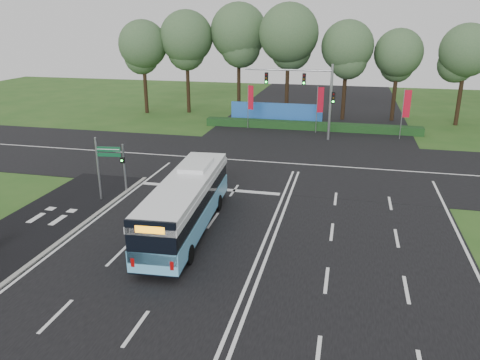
# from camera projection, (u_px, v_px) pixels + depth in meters

# --- Properties ---
(ground) EXTENTS (120.00, 120.00, 0.00)m
(ground) POSITION_uv_depth(u_px,v_px,m) (271.00, 227.00, 25.60)
(ground) COLOR #28521B
(ground) RESTS_ON ground
(road_main) EXTENTS (20.00, 120.00, 0.04)m
(road_main) POSITION_uv_depth(u_px,v_px,m) (271.00, 226.00, 25.60)
(road_main) COLOR black
(road_main) RESTS_ON ground
(road_cross) EXTENTS (120.00, 14.00, 0.05)m
(road_cross) POSITION_uv_depth(u_px,v_px,m) (296.00, 164.00, 36.65)
(road_cross) COLOR black
(road_cross) RESTS_ON ground
(bike_path) EXTENTS (5.00, 18.00, 0.06)m
(bike_path) POSITION_uv_depth(u_px,v_px,m) (36.00, 227.00, 25.53)
(bike_path) COLOR black
(bike_path) RESTS_ON ground
(kerb_strip) EXTENTS (0.25, 18.00, 0.12)m
(kerb_strip) POSITION_uv_depth(u_px,v_px,m) (75.00, 231.00, 25.00)
(kerb_strip) COLOR gray
(kerb_strip) RESTS_ON ground
(city_bus) EXTENTS (3.01, 11.05, 3.14)m
(city_bus) POSITION_uv_depth(u_px,v_px,m) (186.00, 204.00, 24.59)
(city_bus) COLOR #67BFF0
(city_bus) RESTS_ON ground
(pedestrian_signal) EXTENTS (0.27, 0.41, 3.23)m
(pedestrian_signal) POSITION_uv_depth(u_px,v_px,m) (124.00, 166.00, 30.21)
(pedestrian_signal) COLOR gray
(pedestrian_signal) RESTS_ON ground
(street_sign) EXTENTS (1.56, 0.28, 4.03)m
(street_sign) POSITION_uv_depth(u_px,v_px,m) (103.00, 161.00, 28.57)
(street_sign) COLOR gray
(street_sign) RESTS_ON ground
(banner_flag_left) EXTENTS (0.64, 0.29, 4.57)m
(banner_flag_left) POSITION_uv_depth(u_px,v_px,m) (250.00, 100.00, 47.71)
(banner_flag_left) COLOR gray
(banner_flag_left) RESTS_ON ground
(banner_flag_mid) EXTENTS (0.64, 0.31, 4.64)m
(banner_flag_mid) POSITION_uv_depth(u_px,v_px,m) (319.00, 103.00, 45.97)
(banner_flag_mid) COLOR gray
(banner_flag_mid) RESTS_ON ground
(banner_flag_right) EXTENTS (0.70, 0.13, 4.75)m
(banner_flag_right) POSITION_uv_depth(u_px,v_px,m) (406.00, 107.00, 43.37)
(banner_flag_right) COLOR gray
(banner_flag_right) RESTS_ON ground
(traffic_light_gantry) EXTENTS (8.41, 0.28, 7.00)m
(traffic_light_gantry) POSITION_uv_depth(u_px,v_px,m) (311.00, 90.00, 42.93)
(traffic_light_gantry) COLOR gray
(traffic_light_gantry) RESTS_ON ground
(hedge) EXTENTS (22.00, 1.20, 0.80)m
(hedge) POSITION_uv_depth(u_px,v_px,m) (311.00, 126.00, 48.04)
(hedge) COLOR #133516
(hedge) RESTS_ON ground
(blue_hoarding) EXTENTS (10.00, 0.30, 2.20)m
(blue_hoarding) POSITION_uv_depth(u_px,v_px,m) (276.00, 113.00, 50.98)
(blue_hoarding) COLOR #215BB3
(blue_hoarding) RESTS_ON ground
(eucalyptus_row) EXTENTS (53.30, 9.33, 12.77)m
(eucalyptus_row) POSITION_uv_depth(u_px,v_px,m) (347.00, 39.00, 51.00)
(eucalyptus_row) COLOR black
(eucalyptus_row) RESTS_ON ground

